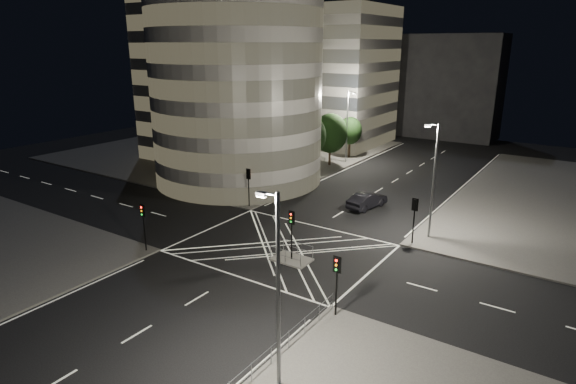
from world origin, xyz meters
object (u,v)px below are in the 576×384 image
Objects in this scene: traffic_signal_nl at (143,219)px; traffic_signal_fr at (415,212)px; traffic_signal_fl at (249,180)px; traffic_signal_island at (292,226)px; street_lamp_left_far at (347,124)px; street_lamp_right_far at (433,177)px; sedan at (367,200)px; street_lamp_left_near at (273,146)px; central_island at (292,259)px; traffic_signal_nr at (337,275)px; street_lamp_right_near at (277,286)px.

traffic_signal_nl is 1.00× the size of traffic_signal_fr.
traffic_signal_fl is 13.60m from traffic_signal_nl.
street_lamp_left_far reaches higher than traffic_signal_island.
sedan is at bearing 150.63° from street_lamp_right_far.
traffic_signal_fl and traffic_signal_island have the same top height.
traffic_signal_nl is at bearing 73.37° from sedan.
street_lamp_left_near reaches higher than sedan.
street_lamp_left_far is (-0.64, 36.80, 2.63)m from traffic_signal_nl.
sedan is (10.30, 20.27, -2.08)m from traffic_signal_nl.
traffic_signal_nl is 0.40× the size of street_lamp_right_far.
central_island is 0.30× the size of street_lamp_left_far.
traffic_signal_nr is (17.60, -13.60, 0.00)m from traffic_signal_fl.
traffic_signal_fl and traffic_signal_fr have the same top height.
street_lamp_right_near is at bearing 116.43° from sedan.
traffic_signal_fl is at bearing 131.24° from street_lamp_right_near.
street_lamp_left_far is at bearing 116.36° from traffic_signal_nr.
traffic_signal_island is (10.80, 5.30, 0.00)m from traffic_signal_nl.
traffic_signal_fr is (17.60, 13.60, 0.00)m from traffic_signal_nl.
central_island is 0.30× the size of street_lamp_right_near.
street_lamp_right_near is at bearing -66.79° from street_lamp_left_far.
traffic_signal_fl is 5.86m from street_lamp_left_near.
street_lamp_right_near is at bearing -59.25° from traffic_signal_island.
sedan is (-7.30, 6.67, -2.08)m from traffic_signal_fr.
street_lamp_left_near is at bearing 17.95° from sedan.
traffic_signal_fr is 0.40× the size of street_lamp_left_far.
traffic_signal_nr is 0.40× the size of street_lamp_right_near.
street_lamp_left_far is (0.00, 18.00, 0.00)m from street_lamp_left_near.
sedan is (-7.94, 4.47, -4.71)m from street_lamp_right_far.
street_lamp_right_far is (18.87, -3.00, 0.00)m from street_lamp_left_near.
traffic_signal_island is (0.00, 0.00, 2.84)m from central_island.
traffic_signal_island is at bearing -125.30° from street_lamp_right_far.
street_lamp_right_near is at bearing -21.55° from traffic_signal_nl.
sedan is (-0.50, 14.97, 0.75)m from central_island.
street_lamp_left_far reaches higher than traffic_signal_nl.
street_lamp_left_near is 19.11m from street_lamp_right_far.
traffic_signal_nr and traffic_signal_island have the same top height.
street_lamp_right_near is at bearing -88.25° from traffic_signal_fr.
street_lamp_right_far reaches higher than central_island.
traffic_signal_fr is 10.73m from traffic_signal_island.
central_island is 0.75× the size of traffic_signal_nr.
street_lamp_left_far is (-18.24, 23.20, 2.63)m from traffic_signal_fr.
central_island is 14.99m from sedan.
traffic_signal_nl is 24.27m from street_lamp_right_far.
traffic_signal_fr reaches higher than central_island.
central_island is 0.75× the size of traffic_signal_fr.
sedan is at bearing 137.60° from traffic_signal_fr.
traffic_signal_island is 0.40× the size of street_lamp_right_far.
street_lamp_right_near reaches higher than sedan.
street_lamp_left_far is 20.37m from sedan.
street_lamp_left_far and street_lamp_right_near have the same top height.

